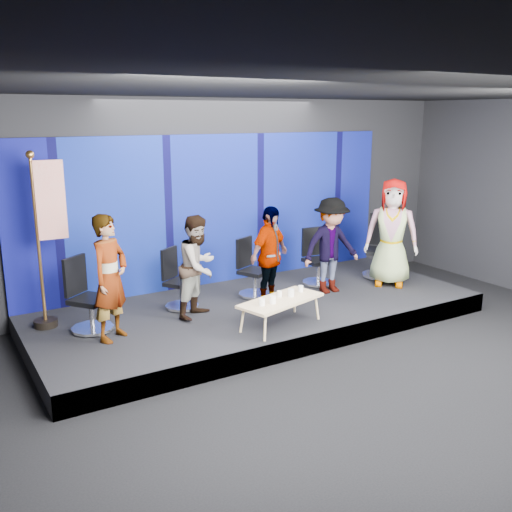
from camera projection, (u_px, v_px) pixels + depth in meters
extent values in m
plane|color=black|center=(363.00, 383.00, 7.05)|extent=(10.00, 10.00, 0.00)
cube|color=black|center=(214.00, 201.00, 9.95)|extent=(10.00, 0.02, 3.50)
cube|color=black|center=(378.00, 88.00, 6.20)|extent=(10.00, 8.00, 0.02)
cube|color=black|center=(259.00, 313.00, 9.09)|extent=(7.00, 3.00, 0.30)
cube|color=#09075C|center=(216.00, 210.00, 9.95)|extent=(7.00, 0.08, 2.60)
cylinder|color=silver|center=(93.00, 329.00, 7.91)|extent=(0.82, 0.82, 0.06)
cylinder|color=silver|center=(92.00, 313.00, 7.86)|extent=(0.07, 0.07, 0.39)
cube|color=black|center=(91.00, 300.00, 7.81)|extent=(0.66, 0.66, 0.07)
cube|color=black|center=(75.00, 275.00, 7.82)|extent=(0.38, 0.30, 0.54)
imported|color=black|center=(110.00, 278.00, 7.45)|extent=(0.74, 0.69, 1.69)
cylinder|color=silver|center=(182.00, 306.00, 8.84)|extent=(0.73, 0.73, 0.05)
cylinder|color=silver|center=(182.00, 294.00, 8.80)|extent=(0.06, 0.06, 0.35)
cube|color=black|center=(181.00, 283.00, 8.75)|extent=(0.59, 0.59, 0.06)
cube|color=black|center=(169.00, 263.00, 8.77)|extent=(0.35, 0.25, 0.49)
imported|color=black|center=(198.00, 266.00, 8.34)|extent=(0.93, 0.88, 1.52)
cylinder|color=silver|center=(255.00, 294.00, 9.43)|extent=(0.72, 0.72, 0.05)
cylinder|color=silver|center=(255.00, 282.00, 9.38)|extent=(0.06, 0.06, 0.36)
cube|color=black|center=(255.00, 272.00, 9.34)|extent=(0.57, 0.57, 0.06)
cube|color=black|center=(244.00, 252.00, 9.39)|extent=(0.38, 0.20, 0.50)
imported|color=black|center=(270.00, 256.00, 8.88)|extent=(0.99, 0.72, 1.56)
cylinder|color=silver|center=(318.00, 283.00, 10.08)|extent=(0.60, 0.60, 0.06)
cylinder|color=silver|center=(318.00, 271.00, 10.03)|extent=(0.07, 0.07, 0.37)
cube|color=black|center=(318.00, 261.00, 9.98)|extent=(0.48, 0.48, 0.07)
cube|color=black|center=(312.00, 241.00, 10.10)|extent=(0.41, 0.08, 0.51)
imported|color=black|center=(331.00, 246.00, 9.48)|extent=(1.08, 0.67, 1.60)
cylinder|color=silver|center=(380.00, 275.00, 10.52)|extent=(0.92, 0.92, 0.06)
cylinder|color=silver|center=(380.00, 262.00, 10.46)|extent=(0.08, 0.08, 0.43)
cube|color=black|center=(381.00, 251.00, 10.41)|extent=(0.73, 0.73, 0.08)
cube|color=black|center=(382.00, 229.00, 10.57)|extent=(0.38, 0.37, 0.59)
imported|color=black|center=(392.00, 233.00, 9.88)|extent=(1.06, 1.06, 1.86)
cube|color=tan|center=(281.00, 301.00, 8.03)|extent=(1.38, 0.87, 0.04)
cylinder|color=tan|center=(265.00, 328.00, 7.53)|extent=(0.04, 0.04, 0.36)
cylinder|color=tan|center=(242.00, 320.00, 7.82)|extent=(0.04, 0.04, 0.36)
cylinder|color=tan|center=(317.00, 308.00, 8.33)|extent=(0.04, 0.04, 0.36)
cylinder|color=tan|center=(294.00, 301.00, 8.61)|extent=(0.04, 0.04, 0.36)
cylinder|color=white|center=(262.00, 302.00, 7.74)|extent=(0.08, 0.08, 0.10)
cylinder|color=white|center=(273.00, 300.00, 7.83)|extent=(0.09, 0.09, 0.11)
cylinder|color=white|center=(279.00, 294.00, 8.12)|extent=(0.07, 0.07, 0.08)
cylinder|color=white|center=(291.00, 293.00, 8.13)|extent=(0.09, 0.09, 0.11)
cylinder|color=white|center=(301.00, 289.00, 8.35)|extent=(0.08, 0.08, 0.09)
cylinder|color=black|center=(46.00, 323.00, 8.07)|extent=(0.33, 0.33, 0.10)
cylinder|color=#BD833C|center=(38.00, 242.00, 7.79)|extent=(0.05, 0.05, 2.26)
sphere|color=#BD833C|center=(30.00, 155.00, 7.50)|extent=(0.11, 0.11, 0.11)
cube|color=red|center=(50.00, 200.00, 7.73)|extent=(0.39, 0.08, 1.08)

